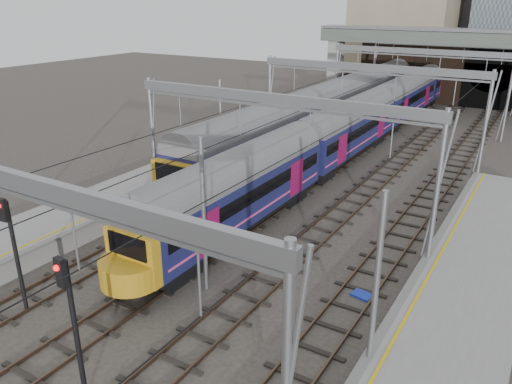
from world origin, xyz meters
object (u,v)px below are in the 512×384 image
Objects in this scene: train_main at (379,111)px; signal_near_centre at (71,314)px; signal_near_left at (12,243)px; train_second at (376,89)px.

signal_near_centre is (2.61, -37.21, 0.79)m from train_main.
signal_near_left is at bearing 166.09° from signal_near_centre.
train_main is 12.31× the size of signal_near_centre.
train_second is (-4.00, 10.85, 0.18)m from train_main.
signal_near_left reaches higher than train_main.
train_main is 35.31m from signal_near_left.
train_second is at bearing 103.14° from signal_near_centre.
signal_near_centre is (5.94, -2.07, 0.06)m from signal_near_left.
train_main is 11.56m from train_second.
train_second is at bearing 110.24° from train_main.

